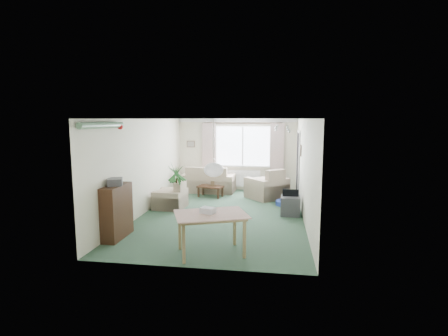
# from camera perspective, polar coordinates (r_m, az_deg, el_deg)

# --- Properties ---
(ground) EXTENTS (6.50, 6.50, 0.00)m
(ground) POSITION_cam_1_polar(r_m,az_deg,el_deg) (8.92, -0.29, -7.60)
(ground) COLOR #2C4A36
(window) EXTENTS (1.80, 0.03, 1.30)m
(window) POSITION_cam_1_polar(r_m,az_deg,el_deg) (11.81, 3.08, 3.59)
(window) COLOR white
(curtain_rod) EXTENTS (2.60, 0.03, 0.03)m
(curtain_rod) POSITION_cam_1_polar(r_m,az_deg,el_deg) (11.70, 3.07, 7.33)
(curtain_rod) COLOR black
(curtain_left) EXTENTS (0.45, 0.08, 2.00)m
(curtain_left) POSITION_cam_1_polar(r_m,az_deg,el_deg) (11.90, -2.50, 2.52)
(curtain_left) COLOR beige
(curtain_right) EXTENTS (0.45, 0.08, 2.00)m
(curtain_right) POSITION_cam_1_polar(r_m,az_deg,el_deg) (11.68, 8.66, 2.33)
(curtain_right) COLOR beige
(radiator) EXTENTS (1.20, 0.10, 0.55)m
(radiator) POSITION_cam_1_polar(r_m,az_deg,el_deg) (11.91, 3.02, -1.70)
(radiator) COLOR white
(doorway) EXTENTS (0.03, 0.95, 2.00)m
(doorway) POSITION_cam_1_polar(r_m,az_deg,el_deg) (10.81, 11.99, 0.37)
(doorway) COLOR black
(pendant_lamp) EXTENTS (0.36, 0.36, 0.36)m
(pendant_lamp) POSITION_cam_1_polar(r_m,az_deg,el_deg) (6.36, -1.71, -0.27)
(pendant_lamp) COLOR white
(tinsel_garland) EXTENTS (1.60, 1.60, 0.12)m
(tinsel_garland) POSITION_cam_1_polar(r_m,az_deg,el_deg) (7.00, -19.20, 6.61)
(tinsel_garland) COLOR #196626
(bauble_cluster_a) EXTENTS (0.20, 0.20, 0.20)m
(bauble_cluster_a) POSITION_cam_1_polar(r_m,az_deg,el_deg) (9.40, 8.47, 6.81)
(bauble_cluster_a) COLOR silver
(bauble_cluster_b) EXTENTS (0.20, 0.20, 0.20)m
(bauble_cluster_b) POSITION_cam_1_polar(r_m,az_deg,el_deg) (8.20, 10.56, 6.62)
(bauble_cluster_b) COLOR silver
(wall_picture_back) EXTENTS (0.28, 0.03, 0.22)m
(wall_picture_back) POSITION_cam_1_polar(r_m,az_deg,el_deg) (12.11, -5.44, 3.91)
(wall_picture_back) COLOR brown
(wall_picture_right) EXTENTS (0.03, 0.24, 0.30)m
(wall_picture_right) POSITION_cam_1_polar(r_m,az_deg,el_deg) (9.75, 12.40, 2.81)
(wall_picture_right) COLOR brown
(sofa) EXTENTS (1.74, 0.96, 0.86)m
(sofa) POSITION_cam_1_polar(r_m,az_deg,el_deg) (11.63, -2.51, -1.79)
(sofa) COLOR #C4AF94
(sofa) RESTS_ON ground
(armchair_corner) EXTENTS (1.42, 1.41, 0.92)m
(armchair_corner) POSITION_cam_1_polar(r_m,az_deg,el_deg) (10.73, 7.00, -2.48)
(armchair_corner) COLOR beige
(armchair_corner) RESTS_ON ground
(armchair_left) EXTENTS (0.82, 0.86, 0.73)m
(armchair_left) POSITION_cam_1_polar(r_m,az_deg,el_deg) (9.60, -8.78, -4.35)
(armchair_left) COLOR beige
(armchair_left) RESTS_ON ground
(coffee_table) EXTENTS (0.85, 0.60, 0.35)m
(coffee_table) POSITION_cam_1_polar(r_m,az_deg,el_deg) (10.89, -2.22, -3.83)
(coffee_table) COLOR black
(coffee_table) RESTS_ON ground
(photo_frame) EXTENTS (0.12, 0.03, 0.16)m
(photo_frame) POSITION_cam_1_polar(r_m,az_deg,el_deg) (10.79, -1.88, -2.56)
(photo_frame) COLOR brown
(photo_frame) RESTS_ON coffee_table
(bookshelf) EXTENTS (0.31, 0.89, 1.08)m
(bookshelf) POSITION_cam_1_polar(r_m,az_deg,el_deg) (7.43, -17.08, -6.81)
(bookshelf) COLOR black
(bookshelf) RESTS_ON ground
(hifi_box) EXTENTS (0.39, 0.43, 0.14)m
(hifi_box) POSITION_cam_1_polar(r_m,az_deg,el_deg) (7.30, -17.37, -2.17)
(hifi_box) COLOR #3F3D43
(hifi_box) RESTS_ON bookshelf
(houseplant) EXTENTS (0.69, 0.69, 1.22)m
(houseplant) POSITION_cam_1_polar(r_m,az_deg,el_deg) (9.30, -7.76, -3.16)
(houseplant) COLOR #1E511C
(houseplant) RESTS_ON ground
(dining_table) EXTENTS (1.35, 1.13, 0.72)m
(dining_table) POSITION_cam_1_polar(r_m,az_deg,el_deg) (6.34, -2.14, -10.76)
(dining_table) COLOR tan
(dining_table) RESTS_ON ground
(gift_box) EXTENTS (0.30, 0.25, 0.12)m
(gift_box) POSITION_cam_1_polar(r_m,az_deg,el_deg) (6.25, -2.64, -7.00)
(gift_box) COLOR silver
(gift_box) RESTS_ON dining_table
(tv_cube) EXTENTS (0.49, 0.54, 0.48)m
(tv_cube) POSITION_cam_1_polar(r_m,az_deg,el_deg) (8.99, 10.76, -6.05)
(tv_cube) COLOR #3D3D43
(tv_cube) RESTS_ON ground
(pet_bed) EXTENTS (0.78, 0.78, 0.13)m
(pet_bed) POSITION_cam_1_polar(r_m,az_deg,el_deg) (10.01, 10.24, -5.64)
(pet_bed) COLOR #252095
(pet_bed) RESTS_ON ground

